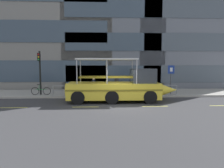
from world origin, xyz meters
TOP-DOWN VIEW (x-y plane):
  - ground_plane at (0.00, 0.00)m, footprint 120.00×120.00m
  - sidewalk at (0.00, 5.60)m, footprint 32.00×4.80m
  - curb_edge at (0.00, 3.11)m, footprint 32.00×0.18m
  - lane_centreline at (-0.00, -0.70)m, footprint 25.80×0.12m
  - office_tower_right at (8.91, 12.61)m, footprint 11.80×8.52m
  - curb_guardrail at (-0.06, 3.45)m, footprint 11.23×0.09m
  - traffic_light_pole at (-6.91, 4.02)m, footprint 0.24×0.46m
  - parking_sign at (5.07, 3.79)m, footprint 0.60×0.12m
  - leaned_bicycle at (-6.83, 3.86)m, footprint 1.74×0.46m
  - duck_tour_boat at (0.14, 1.36)m, footprint 8.82×2.62m
  - pedestrian_near_bow at (3.47, 4.47)m, footprint 0.44×0.22m
  - pedestrian_mid_left at (0.08, 4.18)m, footprint 0.45×0.31m
  - pedestrian_mid_right at (-2.07, 4.20)m, footprint 0.43×0.21m

SIDE VIEW (x-z plane):
  - ground_plane at x=0.00m, z-range 0.00..0.00m
  - lane_centreline at x=0.00m, z-range 0.00..0.01m
  - sidewalk at x=0.00m, z-range 0.00..0.18m
  - curb_edge at x=0.00m, z-range 0.00..0.18m
  - leaned_bicycle at x=-6.83m, z-range 0.08..1.04m
  - curb_guardrail at x=-0.06m, z-range 0.33..1.22m
  - pedestrian_mid_right at x=-2.07m, z-range 0.34..1.84m
  - duck_tour_boat at x=0.14m, z-range -0.57..2.78m
  - pedestrian_near_bow at x=3.47m, z-range 0.34..1.90m
  - pedestrian_mid_left at x=0.08m, z-range 0.36..2.06m
  - parking_sign at x=5.07m, z-range 0.66..3.32m
  - traffic_light_pole at x=-6.91m, z-range 0.60..4.57m
  - office_tower_right at x=8.91m, z-range 0.00..18.50m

